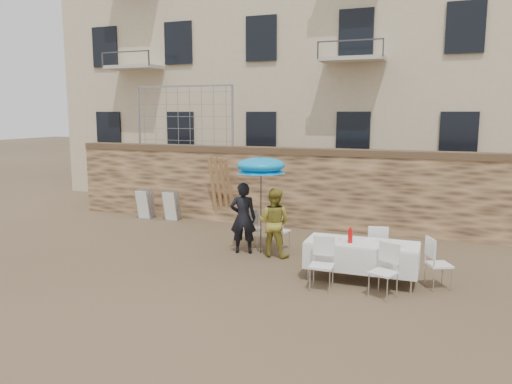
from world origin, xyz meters
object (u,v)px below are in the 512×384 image
(man_suit, at_px, (243,218))
(umbrella, at_px, (261,168))
(table_chair_side, at_px, (439,263))
(table_chair_front_left, at_px, (322,264))
(couple_chair_left, at_px, (252,227))
(chair_stack_right, at_px, (174,205))
(table_chair_front_right, at_px, (383,271))
(woman_dress, at_px, (274,222))
(chair_stack_left, at_px, (148,203))
(banquet_table, at_px, (362,244))
(soda_bottle, at_px, (350,236))
(couple_chair_right, at_px, (279,230))
(table_chair_back, at_px, (377,247))

(man_suit, relative_size, umbrella, 0.79)
(man_suit, distance_m, table_chair_side, 4.38)
(table_chair_front_left, bearing_deg, couple_chair_left, 131.86)
(table_chair_front_left, distance_m, chair_stack_right, 7.10)
(table_chair_front_right, distance_m, chair_stack_right, 7.99)
(table_chair_front_left, bearing_deg, woman_dress, 128.21)
(man_suit, relative_size, table_chair_side, 1.72)
(man_suit, xyz_separation_m, chair_stack_left, (-4.24, 2.59, -0.36))
(banquet_table, height_order, chair_stack_right, chair_stack_right)
(woman_dress, distance_m, chair_stack_right, 4.85)
(man_suit, height_order, woman_dress, man_suit)
(man_suit, height_order, chair_stack_left, man_suit)
(soda_bottle, height_order, chair_stack_right, soda_bottle)
(table_chair_front_left, bearing_deg, man_suit, 139.59)
(table_chair_front_right, bearing_deg, couple_chair_right, 162.29)
(man_suit, relative_size, table_chair_front_left, 1.72)
(banquet_table, relative_size, chair_stack_left, 2.28)
(banquet_table, bearing_deg, table_chair_side, 4.09)
(soda_bottle, bearing_deg, woman_dress, 149.04)
(couple_chair_right, height_order, banquet_table, couple_chair_right)
(umbrella, relative_size, soda_bottle, 8.07)
(woman_dress, height_order, banquet_table, woman_dress)
(woman_dress, bearing_deg, chair_stack_left, -23.91)
(couple_chair_left, bearing_deg, table_chair_front_right, 136.06)
(banquet_table, xyz_separation_m, soda_bottle, (-0.20, -0.15, 0.17))
(soda_bottle, relative_size, table_chair_front_left, 0.27)
(table_chair_back, bearing_deg, couple_chair_right, -25.49)
(chair_stack_left, bearing_deg, table_chair_back, -20.93)
(couple_chair_right, distance_m, table_chair_back, 2.49)
(couple_chair_left, bearing_deg, banquet_table, 141.99)
(table_chair_back, bearing_deg, man_suit, -11.66)
(woman_dress, distance_m, table_chair_back, 2.35)
(woman_dress, relative_size, table_chair_front_left, 1.62)
(woman_dress, xyz_separation_m, couple_chair_left, (-0.75, 0.55, -0.30))
(chair_stack_left, distance_m, chair_stack_right, 0.90)
(table_chair_side, distance_m, chair_stack_left, 9.20)
(banquet_table, distance_m, table_chair_front_left, 0.99)
(table_chair_front_left, distance_m, chair_stack_left, 7.83)
(banquet_table, relative_size, soda_bottle, 8.08)
(couple_chair_left, relative_size, table_chair_side, 1.00)
(couple_chair_right, height_order, table_chair_front_right, same)
(soda_bottle, xyz_separation_m, table_chair_front_right, (0.70, -0.60, -0.43))
(table_chair_side, bearing_deg, chair_stack_right, 38.93)
(soda_bottle, bearing_deg, chair_stack_right, 148.06)
(couple_chair_left, distance_m, couple_chair_right, 0.70)
(man_suit, relative_size, couple_chair_right, 1.72)
(banquet_table, height_order, table_chair_front_left, table_chair_front_left)
(man_suit, distance_m, woman_dress, 0.75)
(couple_chair_right, xyz_separation_m, chair_stack_left, (-4.94, 2.04, -0.02))
(couple_chair_right, bearing_deg, couple_chair_left, 11.68)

